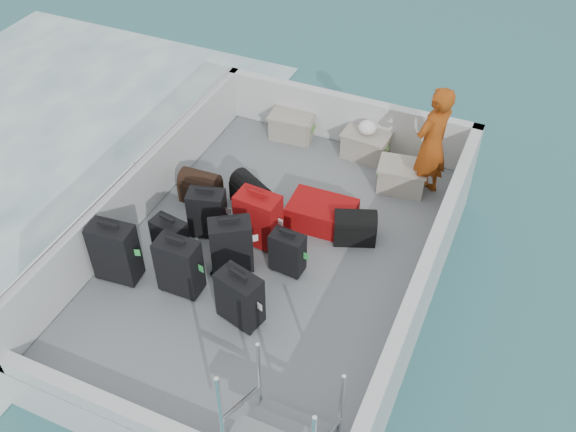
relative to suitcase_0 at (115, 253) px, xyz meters
name	(u,v)px	position (x,y,z in m)	size (l,w,h in m)	color
ground	(273,289)	(1.37, 0.99, -0.99)	(160.00, 160.00, 0.00)	#184C56
ferry_hull	(272,272)	(1.37, 0.99, -0.69)	(3.60, 5.00, 0.60)	silver
deck	(272,254)	(1.37, 0.99, -0.38)	(3.30, 4.70, 0.02)	slate
deck_fittings	(288,258)	(1.72, 0.67, 0.01)	(3.60, 5.00, 0.90)	silver
suitcase_0	(115,253)	(0.00, 0.00, 0.00)	(0.47, 0.27, 0.73)	black
suitcase_1	(171,241)	(0.40, 0.46, -0.08)	(0.38, 0.22, 0.57)	black
suitcase_2	(207,213)	(0.55, 1.01, -0.06)	(0.42, 0.25, 0.60)	black
suitcase_3	(179,267)	(0.72, 0.12, -0.02)	(0.45, 0.26, 0.68)	black
suitcase_4	(231,246)	(1.07, 0.62, -0.03)	(0.45, 0.27, 0.67)	black
suitcase_5	(258,219)	(1.15, 1.12, -0.03)	(0.49, 0.29, 0.68)	#960B0C
suitcase_6	(240,299)	(1.48, 0.01, -0.05)	(0.45, 0.27, 0.62)	black
suitcase_7	(287,253)	(1.64, 0.83, -0.10)	(0.37, 0.21, 0.52)	black
suitcase_8	(322,214)	(1.71, 1.69, -0.21)	(0.51, 0.78, 0.31)	#960B0C
duffel_0	(201,189)	(0.17, 1.50, -0.21)	(0.48, 0.30, 0.32)	black
duffel_1	(251,195)	(0.79, 1.64, -0.21)	(0.52, 0.30, 0.32)	black
duffel_2	(355,229)	(2.15, 1.60, -0.21)	(0.48, 0.30, 0.32)	black
crate_0	(294,128)	(0.70, 3.19, -0.21)	(0.51, 0.35, 0.31)	#A39A8E
crate_1	(292,127)	(0.66, 3.19, -0.20)	(0.55, 0.38, 0.33)	#A39A8E
crate_2	(366,146)	(1.75, 3.18, -0.19)	(0.57, 0.39, 0.34)	#A39A8E
crate_3	(402,178)	(2.39, 2.71, -0.19)	(0.57, 0.39, 0.34)	#A39A8E
yellow_bag	(406,166)	(2.35, 3.05, -0.26)	(0.28, 0.26, 0.22)	yellow
white_bag	(367,129)	(1.75, 3.18, 0.07)	(0.24, 0.24, 0.18)	white
passenger	(432,144)	(2.67, 2.74, 0.39)	(0.56, 0.36, 1.52)	#D05413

